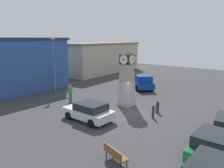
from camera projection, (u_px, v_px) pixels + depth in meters
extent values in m
plane|color=#38383A|center=(131.00, 113.00, 19.09)|extent=(67.00, 67.00, 0.00)
cube|color=#A09B91|center=(126.00, 101.00, 21.20)|extent=(1.29, 1.29, 0.81)
cube|color=#9A958B|center=(127.00, 93.00, 21.04)|extent=(1.22, 1.22, 0.81)
cube|color=#9B968C|center=(127.00, 85.00, 20.87)|extent=(1.14, 1.14, 0.81)
cube|color=#9E998F|center=(127.00, 77.00, 20.70)|extent=(1.06, 1.06, 0.81)
cube|color=#9E998F|center=(127.00, 68.00, 20.54)|extent=(0.99, 0.99, 0.81)
cube|color=black|center=(127.00, 59.00, 20.36)|extent=(1.06, 1.06, 0.91)
cylinder|color=white|center=(122.00, 59.00, 20.70)|extent=(0.87, 0.04, 0.87)
cube|color=black|center=(122.00, 59.00, 20.72)|extent=(0.06, 0.06, 0.20)
cube|color=black|center=(122.00, 59.00, 20.72)|extent=(0.04, 0.24, 0.28)
cylinder|color=white|center=(132.00, 59.00, 20.02)|extent=(0.87, 0.04, 0.87)
cube|color=black|center=(132.00, 59.00, 20.00)|extent=(0.06, 0.04, 0.20)
cube|color=black|center=(132.00, 59.00, 20.00)|extent=(0.04, 0.33, 0.09)
cylinder|color=white|center=(130.00, 59.00, 20.78)|extent=(0.04, 0.87, 0.87)
cube|color=black|center=(131.00, 59.00, 20.80)|extent=(0.19, 0.06, 0.12)
cube|color=black|center=(131.00, 59.00, 20.80)|extent=(0.27, 0.04, 0.24)
cylinder|color=white|center=(124.00, 60.00, 19.94)|extent=(0.04, 0.87, 0.87)
cube|color=black|center=(123.00, 60.00, 19.92)|extent=(0.06, 0.06, 0.20)
cube|color=black|center=(123.00, 60.00, 19.92)|extent=(0.29, 0.04, 0.22)
pyramid|color=black|center=(127.00, 52.00, 20.23)|extent=(1.11, 1.11, 0.33)
cylinder|color=#333338|center=(153.00, 112.00, 17.80)|extent=(0.21, 0.21, 0.96)
sphere|color=#333338|center=(153.00, 106.00, 17.70)|extent=(0.19, 0.19, 0.19)
cylinder|color=#333338|center=(157.00, 108.00, 19.10)|extent=(0.30, 0.30, 0.87)
sphere|color=#333338|center=(158.00, 103.00, 19.00)|extent=(0.27, 0.27, 0.27)
cube|color=#1E2328|center=(210.00, 167.00, 8.92)|extent=(2.34, 1.58, 0.54)
cylinder|color=black|center=(201.00, 163.00, 10.86)|extent=(0.64, 0.22, 0.64)
cube|color=#19602D|center=(213.00, 147.00, 11.88)|extent=(4.04, 1.81, 0.65)
cube|color=#1E2328|center=(212.00, 138.00, 11.53)|extent=(2.23, 1.65, 0.61)
cylinder|color=black|center=(204.00, 140.00, 13.39)|extent=(0.64, 0.23, 0.64)
cylinder|color=black|center=(189.00, 156.00, 11.53)|extent=(0.64, 0.23, 0.64)
cylinder|color=black|center=(223.00, 168.00, 10.48)|extent=(0.64, 0.23, 0.64)
cylinder|color=black|center=(217.00, 122.00, 16.20)|extent=(0.66, 0.31, 0.64)
cylinder|color=black|center=(212.00, 136.00, 13.86)|extent=(0.66, 0.31, 0.64)
cube|color=navy|center=(54.00, 80.00, 31.10)|extent=(2.50, 4.11, 0.74)
cube|color=#1E2328|center=(53.00, 75.00, 31.12)|extent=(2.08, 2.37, 0.53)
cylinder|color=black|center=(65.00, 82.00, 31.34)|extent=(0.31, 0.67, 0.64)
cylinder|color=black|center=(56.00, 84.00, 29.80)|extent=(0.31, 0.67, 0.64)
cylinder|color=black|center=(53.00, 80.00, 32.54)|extent=(0.31, 0.67, 0.64)
cylinder|color=black|center=(44.00, 82.00, 30.99)|extent=(0.31, 0.67, 0.64)
cube|color=silver|center=(88.00, 113.00, 17.37)|extent=(1.96, 4.14, 0.64)
cube|color=#1E2328|center=(91.00, 106.00, 17.05)|extent=(1.80, 2.28, 0.57)
cylinder|color=black|center=(69.00, 116.00, 17.52)|extent=(0.22, 0.64, 0.64)
cylinder|color=black|center=(85.00, 110.00, 18.92)|extent=(0.22, 0.64, 0.64)
cylinder|color=black|center=(91.00, 123.00, 15.93)|extent=(0.22, 0.64, 0.64)
cylinder|color=black|center=(108.00, 117.00, 17.33)|extent=(0.22, 0.64, 0.64)
cube|color=navy|center=(142.00, 83.00, 28.27)|extent=(4.72, 4.90, 0.70)
cube|color=navy|center=(144.00, 79.00, 27.30)|extent=(2.53, 2.52, 0.80)
cube|color=navy|center=(140.00, 78.00, 29.09)|extent=(3.25, 3.29, 0.36)
cylinder|color=black|center=(152.00, 88.00, 27.06)|extent=(0.75, 0.78, 0.80)
cylinder|color=black|center=(137.00, 88.00, 26.80)|extent=(0.75, 0.78, 0.80)
cylinder|color=black|center=(145.00, 83.00, 29.86)|extent=(0.75, 0.78, 0.80)
cylinder|color=black|center=(132.00, 83.00, 29.60)|extent=(0.75, 0.78, 0.80)
cube|color=brown|center=(116.00, 154.00, 11.42)|extent=(0.93, 1.68, 0.08)
cube|color=brown|center=(112.00, 151.00, 11.23)|extent=(0.51, 1.55, 0.40)
cylinder|color=#262628|center=(127.00, 163.00, 11.06)|extent=(0.06, 0.06, 0.45)
cylinder|color=#262628|center=(113.00, 152.00, 12.10)|extent=(0.06, 0.06, 0.45)
cylinder|color=#262628|center=(120.00, 165.00, 10.84)|extent=(0.06, 0.06, 0.45)
cylinder|color=#262628|center=(106.00, 154.00, 11.88)|extent=(0.06, 0.06, 0.45)
cylinder|color=red|center=(25.00, 87.00, 27.36)|extent=(0.14, 0.14, 0.87)
cylinder|color=red|center=(25.00, 87.00, 27.20)|extent=(0.14, 0.14, 0.87)
cube|color=red|center=(24.00, 81.00, 27.12)|extent=(0.33, 0.45, 0.65)
sphere|color=#8C664C|center=(24.00, 78.00, 27.03)|extent=(0.24, 0.24, 0.24)
cylinder|color=#264CA5|center=(71.00, 97.00, 22.59)|extent=(0.14, 0.14, 0.88)
cylinder|color=#264CA5|center=(70.00, 97.00, 22.68)|extent=(0.14, 0.14, 0.88)
cube|color=#338C4C|center=(70.00, 90.00, 22.47)|extent=(0.31, 0.44, 0.66)
sphere|color=#8C664C|center=(70.00, 86.00, 22.38)|extent=(0.24, 0.24, 0.24)
cylinder|color=slate|center=(54.00, 66.00, 26.25)|extent=(0.14, 0.14, 6.33)
cube|color=silver|center=(53.00, 38.00, 25.58)|extent=(0.50, 0.24, 0.24)
cube|color=#B7A88E|center=(101.00, 58.00, 41.94)|extent=(17.45, 7.59, 5.27)
cube|color=#6E6455|center=(101.00, 44.00, 41.36)|extent=(17.97, 7.82, 0.30)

